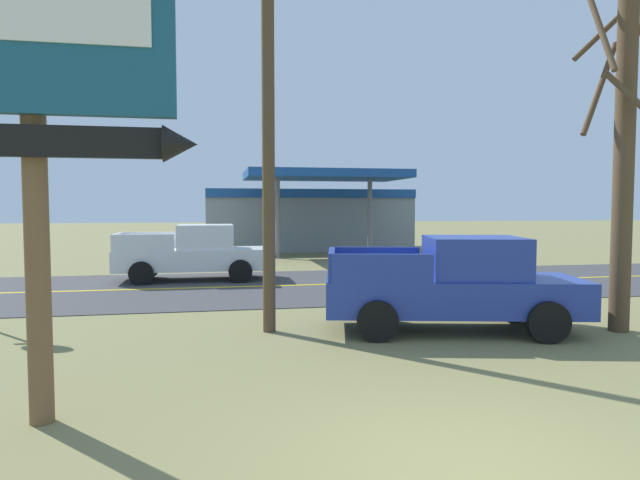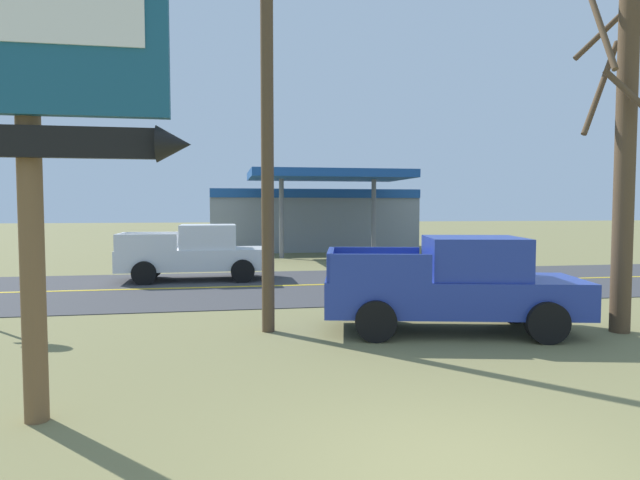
{
  "view_description": "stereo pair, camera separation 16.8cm",
  "coord_description": "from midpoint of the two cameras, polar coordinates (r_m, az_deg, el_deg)",
  "views": [
    {
      "loc": [
        -2.43,
        -4.77,
        2.58
      ],
      "look_at": [
        0.0,
        8.0,
        1.8
      ],
      "focal_mm": 31.02,
      "sensor_mm": 36.0,
      "label": 1
    },
    {
      "loc": [
        -2.27,
        -4.8,
        2.58
      ],
      "look_at": [
        0.0,
        8.0,
        1.8
      ],
      "focal_mm": 31.02,
      "sensor_mm": 36.0,
      "label": 2
    }
  ],
  "objects": [
    {
      "name": "ground_plane",
      "position": [
        5.92,
        15.69,
        -22.49
      ],
      "size": [
        180.0,
        180.0,
        0.0
      ],
      "primitive_type": "plane",
      "color": "olive"
    },
    {
      "name": "road_asphalt",
      "position": [
        18.13,
        -2.5,
        -4.73
      ],
      "size": [
        140.0,
        8.0,
        0.02
      ],
      "primitive_type": "cube",
      "color": "#3D3D3F",
      "rests_on": "ground"
    },
    {
      "name": "road_centre_line",
      "position": [
        18.12,
        -2.5,
        -4.69
      ],
      "size": [
        126.0,
        0.2,
        0.01
      ],
      "primitive_type": "cube",
      "color": "gold",
      "rests_on": "road_asphalt"
    },
    {
      "name": "motel_sign",
      "position": [
        7.35,
        -27.31,
        16.11
      ],
      "size": [
        3.49,
        0.54,
        6.23
      ],
      "color": "brown",
      "rests_on": "ground"
    },
    {
      "name": "utility_pole",
      "position": [
        11.51,
        -5.04,
        12.5
      ],
      "size": [
        1.95,
        0.26,
        8.2
      ],
      "color": "brown",
      "rests_on": "ground"
    },
    {
      "name": "bare_tree",
      "position": [
        12.98,
        29.28,
        8.78
      ],
      "size": [
        1.93,
        2.19,
        7.36
      ],
      "color": "brown",
      "rests_on": "ground"
    },
    {
      "name": "gas_station",
      "position": [
        33.78,
        -0.81,
        2.34
      ],
      "size": [
        12.0,
        11.5,
        4.4
      ],
      "color": "gray",
      "rests_on": "ground"
    },
    {
      "name": "pickup_blue_parked_on_lawn",
      "position": [
        11.82,
        14.11,
        -4.53
      ],
      "size": [
        5.5,
        3.06,
        1.96
      ],
      "color": "#233893",
      "rests_on": "ground"
    },
    {
      "name": "pickup_white_on_road",
      "position": [
        19.87,
        -12.32,
        -1.32
      ],
      "size": [
        5.2,
        2.24,
        1.96
      ],
      "color": "silver",
      "rests_on": "ground"
    }
  ]
}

